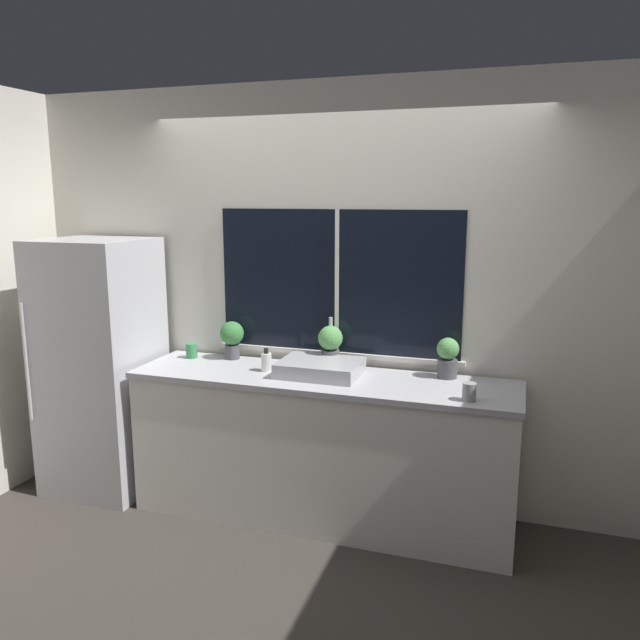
{
  "coord_description": "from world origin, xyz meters",
  "views": [
    {
      "loc": [
        1.13,
        -3.17,
        2.0
      ],
      "look_at": [
        -0.01,
        0.29,
        1.27
      ],
      "focal_mm": 35.0,
      "sensor_mm": 36.0,
      "label": 1
    }
  ],
  "objects_px": {
    "mug_grey": "(469,392)",
    "potted_plant_left": "(232,337)",
    "soap_bottle": "(266,362)",
    "potted_plant_right": "(448,357)",
    "sink": "(320,368)",
    "potted_plant_center": "(330,344)",
    "refrigerator": "(101,366)",
    "mug_green": "(192,351)"
  },
  "relations": [
    {
      "from": "potted_plant_left",
      "to": "mug_grey",
      "type": "distance_m",
      "value": 1.64
    },
    {
      "from": "mug_green",
      "to": "mug_grey",
      "type": "relative_size",
      "value": 1.01
    },
    {
      "from": "soap_bottle",
      "to": "mug_green",
      "type": "height_order",
      "value": "soap_bottle"
    },
    {
      "from": "potted_plant_center",
      "to": "sink",
      "type": "bearing_deg",
      "value": -92.08
    },
    {
      "from": "sink",
      "to": "potted_plant_right",
      "type": "height_order",
      "value": "sink"
    },
    {
      "from": "sink",
      "to": "potted_plant_left",
      "type": "bearing_deg",
      "value": 164.83
    },
    {
      "from": "sink",
      "to": "soap_bottle",
      "type": "height_order",
      "value": "sink"
    },
    {
      "from": "soap_bottle",
      "to": "mug_grey",
      "type": "relative_size",
      "value": 1.48
    },
    {
      "from": "refrigerator",
      "to": "potted_plant_right",
      "type": "bearing_deg",
      "value": 6.25
    },
    {
      "from": "sink",
      "to": "potted_plant_center",
      "type": "distance_m",
      "value": 0.21
    },
    {
      "from": "potted_plant_center",
      "to": "mug_green",
      "type": "bearing_deg",
      "value": -176.07
    },
    {
      "from": "potted_plant_left",
      "to": "mug_green",
      "type": "distance_m",
      "value": 0.3
    },
    {
      "from": "mug_green",
      "to": "mug_grey",
      "type": "height_order",
      "value": "same"
    },
    {
      "from": "mug_green",
      "to": "potted_plant_left",
      "type": "bearing_deg",
      "value": 13.62
    },
    {
      "from": "sink",
      "to": "mug_grey",
      "type": "relative_size",
      "value": 4.92
    },
    {
      "from": "sink",
      "to": "soap_bottle",
      "type": "bearing_deg",
      "value": -175.87
    },
    {
      "from": "refrigerator",
      "to": "potted_plant_center",
      "type": "height_order",
      "value": "refrigerator"
    },
    {
      "from": "sink",
      "to": "mug_grey",
      "type": "distance_m",
      "value": 0.93
    },
    {
      "from": "soap_bottle",
      "to": "mug_grey",
      "type": "xyz_separation_m",
      "value": [
        1.25,
        -0.19,
        -0.01
      ]
    },
    {
      "from": "sink",
      "to": "mug_green",
      "type": "bearing_deg",
      "value": 172.9
    },
    {
      "from": "potted_plant_center",
      "to": "potted_plant_right",
      "type": "distance_m",
      "value": 0.74
    },
    {
      "from": "potted_plant_center",
      "to": "mug_grey",
      "type": "distance_m",
      "value": 0.99
    },
    {
      "from": "potted_plant_center",
      "to": "soap_bottle",
      "type": "bearing_deg",
      "value": -149.26
    },
    {
      "from": "potted_plant_left",
      "to": "soap_bottle",
      "type": "bearing_deg",
      "value": -32.01
    },
    {
      "from": "refrigerator",
      "to": "potted_plant_left",
      "type": "xyz_separation_m",
      "value": [
        0.87,
        0.25,
        0.21
      ]
    },
    {
      "from": "potted_plant_center",
      "to": "soap_bottle",
      "type": "relative_size",
      "value": 1.84
    },
    {
      "from": "mug_grey",
      "to": "potted_plant_left",
      "type": "bearing_deg",
      "value": 165.77
    },
    {
      "from": "potted_plant_right",
      "to": "mug_grey",
      "type": "xyz_separation_m",
      "value": [
        0.16,
        -0.4,
        -0.08
      ]
    },
    {
      "from": "potted_plant_right",
      "to": "soap_bottle",
      "type": "xyz_separation_m",
      "value": [
        -1.09,
        -0.21,
        -0.07
      ]
    },
    {
      "from": "potted_plant_left",
      "to": "potted_plant_right",
      "type": "distance_m",
      "value": 1.43
    },
    {
      "from": "mug_grey",
      "to": "soap_bottle",
      "type": "bearing_deg",
      "value": 171.23
    },
    {
      "from": "sink",
      "to": "potted_plant_right",
      "type": "bearing_deg",
      "value": 13.97
    },
    {
      "from": "potted_plant_right",
      "to": "potted_plant_center",
      "type": "bearing_deg",
      "value": 180.0
    },
    {
      "from": "potted_plant_right",
      "to": "mug_green",
      "type": "relative_size",
      "value": 2.45
    },
    {
      "from": "potted_plant_left",
      "to": "potted_plant_center",
      "type": "xyz_separation_m",
      "value": [
        0.69,
        0.0,
        0.0
      ]
    },
    {
      "from": "refrigerator",
      "to": "potted_plant_center",
      "type": "bearing_deg",
      "value": 9.17
    },
    {
      "from": "potted_plant_left",
      "to": "soap_bottle",
      "type": "height_order",
      "value": "potted_plant_left"
    },
    {
      "from": "refrigerator",
      "to": "soap_bottle",
      "type": "relative_size",
      "value": 11.71
    },
    {
      "from": "refrigerator",
      "to": "potted_plant_left",
      "type": "distance_m",
      "value": 0.93
    },
    {
      "from": "mug_green",
      "to": "soap_bottle",
      "type": "bearing_deg",
      "value": -13.3
    },
    {
      "from": "soap_bottle",
      "to": "sink",
      "type": "bearing_deg",
      "value": 4.13
    },
    {
      "from": "potted_plant_left",
      "to": "soap_bottle",
      "type": "relative_size",
      "value": 1.74
    }
  ]
}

